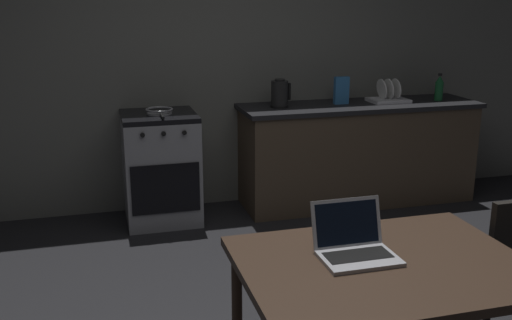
{
  "coord_description": "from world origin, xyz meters",
  "views": [
    {
      "loc": [
        -0.98,
        -2.73,
        1.82
      ],
      "look_at": [
        -0.06,
        0.61,
        0.86
      ],
      "focal_mm": 41.26,
      "sensor_mm": 36.0,
      "label": 1
    }
  ],
  "objects_px": {
    "stove_oven": "(161,168)",
    "bottle": "(439,88)",
    "dish_rack": "(388,97)",
    "laptop": "(355,246)",
    "frying_pan": "(159,111)",
    "dining_table": "(383,278)",
    "electric_kettle": "(280,94)",
    "cereal_box": "(341,90)"
  },
  "relations": [
    {
      "from": "electric_kettle",
      "to": "dining_table",
      "type": "bearing_deg",
      "value": -98.46
    },
    {
      "from": "cereal_box",
      "to": "electric_kettle",
      "type": "bearing_deg",
      "value": -178.01
    },
    {
      "from": "electric_kettle",
      "to": "frying_pan",
      "type": "height_order",
      "value": "electric_kettle"
    },
    {
      "from": "frying_pan",
      "to": "laptop",
      "type": "bearing_deg",
      "value": -78.55
    },
    {
      "from": "stove_oven",
      "to": "bottle",
      "type": "bearing_deg",
      "value": -1.07
    },
    {
      "from": "frying_pan",
      "to": "dish_rack",
      "type": "relative_size",
      "value": 1.16
    },
    {
      "from": "stove_oven",
      "to": "electric_kettle",
      "type": "bearing_deg",
      "value": 0.14
    },
    {
      "from": "stove_oven",
      "to": "bottle",
      "type": "distance_m",
      "value": 2.61
    },
    {
      "from": "bottle",
      "to": "dish_rack",
      "type": "xyz_separation_m",
      "value": [
        -0.48,
        0.05,
        -0.07
      ]
    },
    {
      "from": "stove_oven",
      "to": "dining_table",
      "type": "bearing_deg",
      "value": -76.97
    },
    {
      "from": "stove_oven",
      "to": "electric_kettle",
      "type": "xyz_separation_m",
      "value": [
        1.03,
        0.0,
        0.57
      ]
    },
    {
      "from": "cereal_box",
      "to": "laptop",
      "type": "bearing_deg",
      "value": -112.1
    },
    {
      "from": "laptop",
      "to": "frying_pan",
      "type": "xyz_separation_m",
      "value": [
        -0.53,
        2.6,
        0.14
      ]
    },
    {
      "from": "dining_table",
      "to": "dish_rack",
      "type": "relative_size",
      "value": 3.54
    },
    {
      "from": "cereal_box",
      "to": "stove_oven",
      "type": "bearing_deg",
      "value": -179.2
    },
    {
      "from": "cereal_box",
      "to": "bottle",
      "type": "bearing_deg",
      "value": -4.3
    },
    {
      "from": "bottle",
      "to": "dining_table",
      "type": "bearing_deg",
      "value": -125.65
    },
    {
      "from": "laptop",
      "to": "frying_pan",
      "type": "distance_m",
      "value": 2.66
    },
    {
      "from": "electric_kettle",
      "to": "frying_pan",
      "type": "bearing_deg",
      "value": -178.32
    },
    {
      "from": "electric_kettle",
      "to": "stove_oven",
      "type": "bearing_deg",
      "value": -179.86
    },
    {
      "from": "laptop",
      "to": "cereal_box",
      "type": "distance_m",
      "value": 2.87
    },
    {
      "from": "electric_kettle",
      "to": "frying_pan",
      "type": "xyz_separation_m",
      "value": [
        -1.03,
        -0.03,
        -0.09
      ]
    },
    {
      "from": "laptop",
      "to": "frying_pan",
      "type": "bearing_deg",
      "value": 96.5
    },
    {
      "from": "laptop",
      "to": "electric_kettle",
      "type": "relative_size",
      "value": 1.31
    },
    {
      "from": "stove_oven",
      "to": "bottle",
      "type": "xyz_separation_m",
      "value": [
        2.54,
        -0.05,
        0.57
      ]
    },
    {
      "from": "bottle",
      "to": "frying_pan",
      "type": "distance_m",
      "value": 2.54
    },
    {
      "from": "dining_table",
      "to": "electric_kettle",
      "type": "relative_size",
      "value": 4.94
    },
    {
      "from": "frying_pan",
      "to": "cereal_box",
      "type": "relative_size",
      "value": 1.64
    },
    {
      "from": "electric_kettle",
      "to": "bottle",
      "type": "relative_size",
      "value": 0.99
    },
    {
      "from": "dining_table",
      "to": "laptop",
      "type": "height_order",
      "value": "laptop"
    },
    {
      "from": "bottle",
      "to": "dish_rack",
      "type": "distance_m",
      "value": 0.49
    },
    {
      "from": "laptop",
      "to": "electric_kettle",
      "type": "distance_m",
      "value": 2.69
    },
    {
      "from": "stove_oven",
      "to": "cereal_box",
      "type": "height_order",
      "value": "cereal_box"
    },
    {
      "from": "dining_table",
      "to": "electric_kettle",
      "type": "distance_m",
      "value": 2.77
    },
    {
      "from": "stove_oven",
      "to": "dish_rack",
      "type": "relative_size",
      "value": 2.69
    },
    {
      "from": "bottle",
      "to": "frying_pan",
      "type": "xyz_separation_m",
      "value": [
        -2.53,
        0.02,
        -0.09
      ]
    },
    {
      "from": "cereal_box",
      "to": "dining_table",
      "type": "bearing_deg",
      "value": -109.72
    },
    {
      "from": "stove_oven",
      "to": "cereal_box",
      "type": "distance_m",
      "value": 1.71
    },
    {
      "from": "dining_table",
      "to": "frying_pan",
      "type": "distance_m",
      "value": 2.77
    },
    {
      "from": "laptop",
      "to": "cereal_box",
      "type": "height_order",
      "value": "cereal_box"
    },
    {
      "from": "dish_rack",
      "to": "laptop",
      "type": "bearing_deg",
      "value": -120.14
    },
    {
      "from": "stove_oven",
      "to": "bottle",
      "type": "relative_size",
      "value": 3.72
    }
  ]
}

